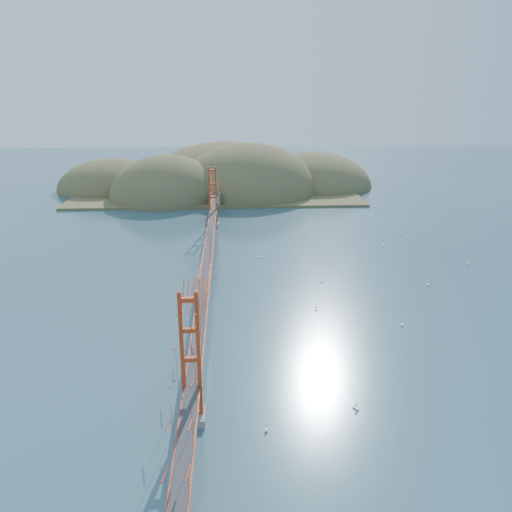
{
  "coord_description": "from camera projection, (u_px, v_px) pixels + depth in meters",
  "views": [
    {
      "loc": [
        3.39,
        -65.2,
        26.71
      ],
      "look_at": [
        6.8,
        0.0,
        4.01
      ],
      "focal_mm": 35.0,
      "sensor_mm": 36.0,
      "label": 1
    }
  ],
  "objects": [
    {
      "name": "ground",
      "position": [
        208.0,
        284.0,
        70.11
      ],
      "size": [
        320.0,
        320.0,
        0.0
      ],
      "primitive_type": "plane",
      "color": "#305361",
      "rests_on": "ground"
    },
    {
      "name": "bridge",
      "position": [
        206.0,
        236.0,
        67.98
      ],
      "size": [
        2.2,
        94.4,
        12.0
      ],
      "color": "gray",
      "rests_on": "ground"
    },
    {
      "name": "far_headlands",
      "position": [
        226.0,
        187.0,
        134.84
      ],
      "size": [
        84.0,
        58.0,
        25.0
      ],
      "color": "brown",
      "rests_on": "ground"
    },
    {
      "name": "sailboat_10",
      "position": [
        266.0,
        428.0,
        40.54
      ],
      "size": [
        0.46,
        0.54,
        0.62
      ],
      "color": "white",
      "rests_on": "ground"
    },
    {
      "name": "sailboat_4",
      "position": [
        383.0,
        244.0,
        87.16
      ],
      "size": [
        0.61,
        0.61,
        0.64
      ],
      "color": "white",
      "rests_on": "ground"
    },
    {
      "name": "sailboat_3",
      "position": [
        259.0,
        256.0,
        80.73
      ],
      "size": [
        0.57,
        0.47,
        0.66
      ],
      "color": "white",
      "rests_on": "ground"
    },
    {
      "name": "sailboat_0",
      "position": [
        316.0,
        308.0,
        62.11
      ],
      "size": [
        0.45,
        0.51,
        0.58
      ],
      "color": "white",
      "rests_on": "ground"
    },
    {
      "name": "sailboat_15",
      "position": [
        342.0,
        227.0,
        96.85
      ],
      "size": [
        0.44,
        0.53,
        0.61
      ],
      "color": "white",
      "rests_on": "ground"
    },
    {
      "name": "sailboat_7",
      "position": [
        383.0,
        245.0,
        86.48
      ],
      "size": [
        0.57,
        0.57,
        0.63
      ],
      "color": "white",
      "rests_on": "ground"
    },
    {
      "name": "sailboat_8",
      "position": [
        468.0,
        263.0,
        77.85
      ],
      "size": [
        0.64,
        0.64,
        0.68
      ],
      "color": "white",
      "rests_on": "ground"
    },
    {
      "name": "sailboat_5",
      "position": [
        428.0,
        284.0,
        69.6
      ],
      "size": [
        0.58,
        0.65,
        0.74
      ],
      "color": "white",
      "rests_on": "ground"
    },
    {
      "name": "sailboat_12",
      "position": [
        330.0,
        209.0,
        110.94
      ],
      "size": [
        0.49,
        0.42,
        0.56
      ],
      "color": "white",
      "rests_on": "ground"
    },
    {
      "name": "sailboat_6",
      "position": [
        356.0,
        407.0,
        43.12
      ],
      "size": [
        0.66,
        0.66,
        0.7
      ],
      "color": "white",
      "rests_on": "ground"
    },
    {
      "name": "sailboat_14",
      "position": [
        402.0,
        324.0,
        58.05
      ],
      "size": [
        0.6,
        0.6,
        0.63
      ],
      "color": "white",
      "rests_on": "ground"
    },
    {
      "name": "sailboat_17",
      "position": [
        386.0,
        219.0,
        103.0
      ],
      "size": [
        0.47,
        0.38,
        0.55
      ],
      "color": "white",
      "rests_on": "ground"
    },
    {
      "name": "sailboat_9",
      "position": [
        406.0,
        236.0,
        91.24
      ],
      "size": [
        0.57,
        0.57,
        0.6
      ],
      "color": "white",
      "rests_on": "ground"
    },
    {
      "name": "sailboat_1",
      "position": [
        322.0,
        281.0,
        70.62
      ],
      "size": [
        0.51,
        0.51,
        0.56
      ],
      "color": "white",
      "rests_on": "ground"
    },
    {
      "name": "sailboat_16",
      "position": [
        305.0,
        233.0,
        93.32
      ],
      "size": [
        0.66,
        0.66,
        0.72
      ],
      "color": "white",
      "rests_on": "ground"
    }
  ]
}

